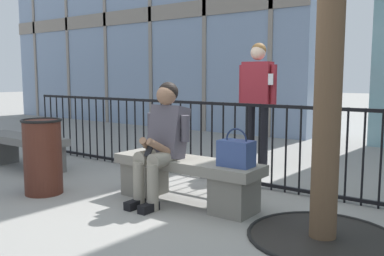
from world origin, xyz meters
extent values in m
plane|color=gray|center=(0.00, 0.00, 0.00)|extent=(60.00, 60.00, 0.00)
cube|color=gray|center=(0.00, 0.00, 0.40)|extent=(1.60, 0.44, 0.10)
cube|color=slate|center=(-0.56, 0.00, 0.17)|extent=(0.36, 0.37, 0.35)
cube|color=slate|center=(0.56, 0.00, 0.17)|extent=(0.36, 0.37, 0.35)
cylinder|color=gray|center=(-0.29, -0.18, 0.47)|extent=(0.15, 0.40, 0.15)
cylinder|color=gray|center=(-0.29, -0.38, 0.23)|extent=(0.11, 0.11, 0.45)
cube|color=black|center=(-0.29, -0.44, 0.04)|extent=(0.09, 0.22, 0.08)
cylinder|color=gray|center=(-0.11, -0.18, 0.47)|extent=(0.15, 0.40, 0.15)
cylinder|color=gray|center=(-0.11, -0.38, 0.23)|extent=(0.11, 0.11, 0.45)
cube|color=black|center=(-0.11, -0.44, 0.04)|extent=(0.09, 0.22, 0.08)
cube|color=#4C4751|center=(-0.20, -0.04, 0.71)|extent=(0.36, 0.30, 0.55)
cylinder|color=#4C4751|center=(-0.42, -0.04, 0.76)|extent=(0.08, 0.08, 0.26)
cylinder|color=#8E664C|center=(-0.28, -0.26, 0.59)|extent=(0.16, 0.28, 0.20)
cylinder|color=#4C4751|center=(0.02, -0.04, 0.76)|extent=(0.08, 0.08, 0.26)
cylinder|color=#8E664C|center=(-0.12, -0.26, 0.59)|extent=(0.16, 0.28, 0.20)
cube|color=black|center=(-0.20, -0.32, 0.57)|extent=(0.07, 0.10, 0.13)
sphere|color=#8E664C|center=(-0.20, -0.06, 1.08)|extent=(0.20, 0.20, 0.20)
sphere|color=black|center=(-0.20, -0.03, 1.11)|extent=(0.20, 0.20, 0.20)
cube|color=#33477F|center=(0.58, -0.01, 0.57)|extent=(0.31, 0.19, 0.24)
torus|color=#1E2A4C|center=(0.58, -0.01, 0.69)|extent=(0.22, 0.02, 0.22)
cylinder|color=black|center=(-0.26, 1.79, 0.45)|extent=(0.13, 0.13, 0.90)
cube|color=black|center=(-0.26, 1.75, 0.03)|extent=(0.09, 0.22, 0.06)
cylinder|color=black|center=(-0.06, 1.79, 0.45)|extent=(0.13, 0.13, 0.90)
cube|color=black|center=(-0.06, 1.75, 0.03)|extent=(0.09, 0.22, 0.06)
cube|color=maroon|center=(-0.16, 1.79, 1.18)|extent=(0.40, 0.25, 0.56)
cylinder|color=maroon|center=(-0.39, 1.79, 1.16)|extent=(0.08, 0.08, 0.52)
cylinder|color=maroon|center=(0.08, 1.79, 1.16)|extent=(0.08, 0.08, 0.52)
sphere|color=beige|center=(-0.16, 1.79, 1.58)|extent=(0.20, 0.20, 0.20)
sphere|color=olive|center=(-0.16, 1.81, 1.61)|extent=(0.20, 0.20, 0.20)
cube|color=silver|center=(0.08, 1.69, 1.23)|extent=(0.07, 0.01, 0.14)
cylinder|color=black|center=(-3.70, 0.95, 0.48)|extent=(0.02, 0.02, 0.96)
cylinder|color=black|center=(-3.54, 0.95, 0.48)|extent=(0.02, 0.02, 0.96)
cylinder|color=black|center=(-3.38, 0.95, 0.48)|extent=(0.02, 0.02, 0.96)
cylinder|color=black|center=(-3.22, 0.95, 0.48)|extent=(0.02, 0.02, 0.96)
cylinder|color=black|center=(-3.06, 0.95, 0.48)|extent=(0.02, 0.02, 0.96)
cylinder|color=black|center=(-2.90, 0.95, 0.48)|extent=(0.02, 0.02, 0.96)
cylinder|color=black|center=(-2.74, 0.95, 0.48)|extent=(0.02, 0.02, 0.96)
cylinder|color=black|center=(-2.58, 0.95, 0.48)|extent=(0.02, 0.02, 0.96)
cylinder|color=black|center=(-2.41, 0.95, 0.48)|extent=(0.02, 0.02, 0.96)
cylinder|color=black|center=(-2.25, 0.95, 0.48)|extent=(0.02, 0.02, 0.96)
cylinder|color=black|center=(-2.09, 0.95, 0.48)|extent=(0.02, 0.02, 0.96)
cylinder|color=black|center=(-1.93, 0.95, 0.48)|extent=(0.02, 0.02, 0.96)
cylinder|color=black|center=(-1.77, 0.95, 0.48)|extent=(0.02, 0.02, 0.96)
cylinder|color=black|center=(-1.61, 0.95, 0.48)|extent=(0.02, 0.02, 0.96)
cylinder|color=black|center=(-1.45, 0.95, 0.48)|extent=(0.02, 0.02, 0.96)
cylinder|color=black|center=(-1.29, 0.95, 0.48)|extent=(0.02, 0.02, 0.96)
cylinder|color=black|center=(-1.13, 0.95, 0.48)|extent=(0.02, 0.02, 0.96)
cylinder|color=black|center=(-0.97, 0.95, 0.48)|extent=(0.02, 0.02, 0.96)
cylinder|color=black|center=(-0.80, 0.95, 0.48)|extent=(0.02, 0.02, 0.96)
cylinder|color=black|center=(-0.64, 0.95, 0.48)|extent=(0.02, 0.02, 0.96)
cylinder|color=black|center=(-0.48, 0.95, 0.48)|extent=(0.02, 0.02, 0.96)
cylinder|color=black|center=(-0.32, 0.95, 0.48)|extent=(0.02, 0.02, 0.96)
cylinder|color=black|center=(-0.16, 0.95, 0.48)|extent=(0.02, 0.02, 0.96)
cylinder|color=black|center=(0.00, 0.95, 0.48)|extent=(0.02, 0.02, 0.96)
cylinder|color=black|center=(0.16, 0.95, 0.48)|extent=(0.02, 0.02, 0.96)
cylinder|color=black|center=(0.32, 0.95, 0.48)|extent=(0.02, 0.02, 0.96)
cylinder|color=black|center=(0.48, 0.95, 0.48)|extent=(0.02, 0.02, 0.96)
cylinder|color=black|center=(0.64, 0.95, 0.48)|extent=(0.02, 0.02, 0.96)
cylinder|color=black|center=(0.80, 0.95, 0.48)|extent=(0.02, 0.02, 0.96)
cylinder|color=black|center=(0.97, 0.95, 0.48)|extent=(0.02, 0.02, 0.96)
cylinder|color=black|center=(1.13, 0.95, 0.48)|extent=(0.02, 0.02, 0.96)
cylinder|color=black|center=(1.29, 0.95, 0.48)|extent=(0.02, 0.02, 0.96)
cylinder|color=black|center=(1.45, 0.95, 0.48)|extent=(0.02, 0.02, 0.96)
cylinder|color=black|center=(1.61, 0.95, 0.48)|extent=(0.02, 0.02, 0.96)
cube|color=black|center=(0.00, 0.95, 0.05)|extent=(7.40, 0.04, 0.04)
cube|color=black|center=(0.00, 0.95, 0.94)|extent=(7.40, 0.04, 0.04)
cylinder|color=black|center=(1.43, -0.11, 0.01)|extent=(1.16, 1.16, 0.01)
torus|color=black|center=(1.43, -0.11, 0.01)|extent=(1.19, 1.19, 0.03)
cylinder|color=brown|center=(1.43, -0.11, 1.70)|extent=(0.21, 0.21, 3.40)
cube|color=slate|center=(-2.85, -0.03, 0.40)|extent=(1.60, 0.44, 0.10)
cube|color=#605E5B|center=(-3.41, -0.03, 0.17)|extent=(0.36, 0.37, 0.35)
cube|color=#605E5B|center=(-2.29, -0.03, 0.17)|extent=(0.36, 0.37, 0.35)
cylinder|color=#4C2319|center=(-1.45, -0.64, 0.40)|extent=(0.40, 0.40, 0.80)
torus|color=black|center=(-1.45, -0.64, 0.80)|extent=(0.43, 0.43, 0.03)
cube|color=gray|center=(-5.48, 4.70, 2.80)|extent=(9.82, 0.04, 0.36)
camera|label=1|loc=(2.49, -3.29, 1.27)|focal=39.37mm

